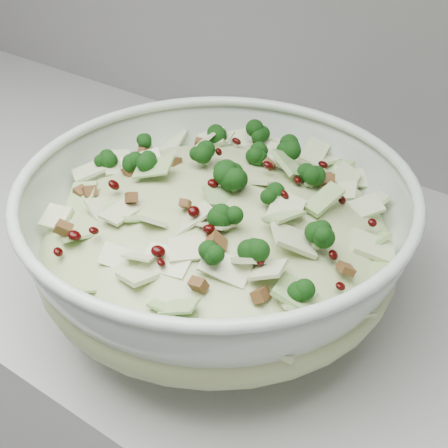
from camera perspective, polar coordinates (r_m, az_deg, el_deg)
name	(u,v)px	position (r m, az deg, el deg)	size (l,w,h in m)	color
mixing_bowl	(217,243)	(0.66, -0.64, -1.73)	(0.40, 0.40, 0.16)	beige
salad	(217,223)	(0.64, -0.66, 0.13)	(0.42, 0.42, 0.16)	#A6B37A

